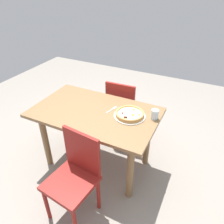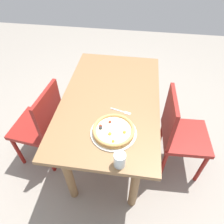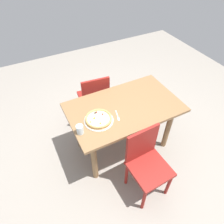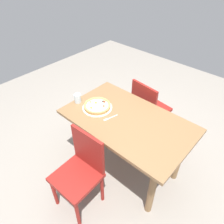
# 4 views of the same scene
# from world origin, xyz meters

# --- Properties ---
(ground_plane) EXTENTS (6.00, 6.00, 0.00)m
(ground_plane) POSITION_xyz_m (0.00, 0.00, 0.00)
(ground_plane) COLOR gray
(dining_table) EXTENTS (1.32, 0.80, 0.76)m
(dining_table) POSITION_xyz_m (0.00, 0.00, 0.63)
(dining_table) COLOR olive
(dining_table) RESTS_ON ground
(chair_near) EXTENTS (0.44, 0.44, 0.87)m
(chair_near) POSITION_xyz_m (0.14, -0.61, 0.48)
(chair_near) COLOR maroon
(chair_near) RESTS_ON ground
(chair_far) EXTENTS (0.42, 0.42, 0.87)m
(chair_far) POSITION_xyz_m (0.06, 0.61, 0.48)
(chair_far) COLOR maroon
(chair_far) RESTS_ON ground
(plate) EXTENTS (0.32, 0.32, 0.01)m
(plate) POSITION_xyz_m (0.36, 0.07, 0.76)
(plate) COLOR silver
(plate) RESTS_ON dining_table
(pizza) EXTENTS (0.29, 0.29, 0.04)m
(pizza) POSITION_xyz_m (0.36, 0.07, 0.79)
(pizza) COLOR tan
(pizza) RESTS_ON plate
(fork) EXTENTS (0.06, 0.16, 0.00)m
(fork) POSITION_xyz_m (0.15, 0.11, 0.76)
(fork) COLOR silver
(fork) RESTS_ON dining_table
(drinking_glass) EXTENTS (0.07, 0.07, 0.10)m
(drinking_glass) POSITION_xyz_m (0.60, 0.14, 0.81)
(drinking_glass) COLOR silver
(drinking_glass) RESTS_ON dining_table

